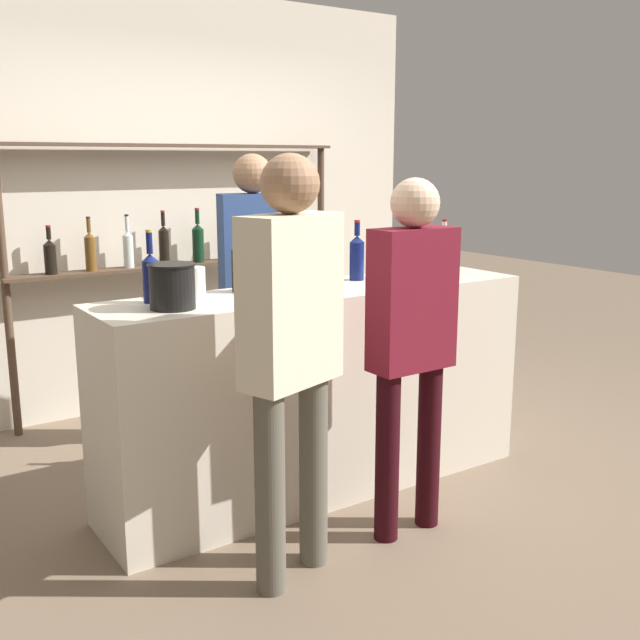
% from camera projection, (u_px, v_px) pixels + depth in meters
% --- Properties ---
extents(ground_plane, '(16.00, 16.00, 0.00)m').
position_uv_depth(ground_plane, '(320.00, 487.00, 3.95)').
color(ground_plane, '#7A6651').
extents(bar_counter, '(2.29, 0.54, 1.06)m').
position_uv_depth(bar_counter, '(320.00, 391.00, 3.84)').
color(bar_counter, beige).
rests_on(bar_counter, ground_plane).
extents(back_wall, '(3.89, 0.12, 2.80)m').
position_uv_depth(back_wall, '(169.00, 202.00, 5.17)').
color(back_wall, beige).
rests_on(back_wall, ground_plane).
extents(back_shelf, '(2.34, 0.18, 1.79)m').
position_uv_depth(back_shelf, '(184.00, 235.00, 5.08)').
color(back_shelf, '#4C3828').
rests_on(back_shelf, ground_plane).
extents(counter_bottle_0, '(0.08, 0.08, 0.32)m').
position_uv_depth(counter_bottle_0, '(294.00, 267.00, 3.58)').
color(counter_bottle_0, black).
rests_on(counter_bottle_0, bar_counter).
extents(counter_bottle_1, '(0.07, 0.07, 0.34)m').
position_uv_depth(counter_bottle_1, '(239.00, 265.00, 3.62)').
color(counter_bottle_1, black).
rests_on(counter_bottle_1, bar_counter).
extents(counter_bottle_2, '(0.07, 0.07, 0.32)m').
position_uv_depth(counter_bottle_2, '(443.00, 256.00, 4.00)').
color(counter_bottle_2, silver).
rests_on(counter_bottle_2, bar_counter).
extents(counter_bottle_3, '(0.07, 0.07, 0.33)m').
position_uv_depth(counter_bottle_3, '(151.00, 276.00, 3.34)').
color(counter_bottle_3, '#0F1956').
rests_on(counter_bottle_3, bar_counter).
extents(counter_bottle_4, '(0.08, 0.08, 0.33)m').
position_uv_depth(counter_bottle_4, '(319.00, 264.00, 3.67)').
color(counter_bottle_4, '#0F1956').
rests_on(counter_bottle_4, bar_counter).
extents(counter_bottle_5, '(0.08, 0.08, 0.32)m').
position_uv_depth(counter_bottle_5, '(357.00, 257.00, 3.97)').
color(counter_bottle_5, '#0F1956').
rests_on(counter_bottle_5, bar_counter).
extents(ice_bucket, '(0.21, 0.21, 0.20)m').
position_uv_depth(ice_bucket, '(172.00, 286.00, 3.21)').
color(ice_bucket, black).
rests_on(ice_bucket, bar_counter).
extents(cork_jar, '(0.11, 0.11, 0.15)m').
position_uv_depth(cork_jar, '(194.00, 283.00, 3.46)').
color(cork_jar, silver).
rests_on(cork_jar, bar_counter).
extents(server_behind_counter, '(0.42, 0.26, 1.73)m').
position_uv_depth(server_behind_counter, '(254.00, 273.00, 4.41)').
color(server_behind_counter, '#121C33').
rests_on(server_behind_counter, ground_plane).
extents(customer_center, '(0.39, 0.21, 1.62)m').
position_uv_depth(customer_center, '(412.00, 329.00, 3.28)').
color(customer_center, black).
rests_on(customer_center, ground_plane).
extents(customer_left, '(0.47, 0.32, 1.72)m').
position_uv_depth(customer_left, '(291.00, 337.00, 2.90)').
color(customer_left, '#575347').
rests_on(customer_left, ground_plane).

